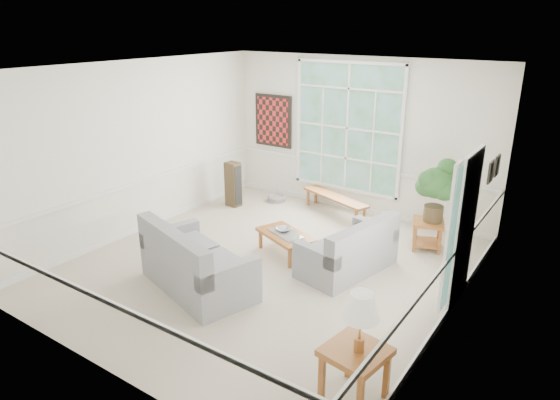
# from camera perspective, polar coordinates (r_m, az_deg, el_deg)

# --- Properties ---
(floor) EXTENTS (5.50, 6.00, 0.01)m
(floor) POSITION_cam_1_polar(r_m,az_deg,el_deg) (7.84, -1.44, -7.54)
(floor) COLOR #B6AA99
(floor) RESTS_ON ground
(ceiling) EXTENTS (5.50, 6.00, 0.02)m
(ceiling) POSITION_cam_1_polar(r_m,az_deg,el_deg) (7.00, -1.65, 14.89)
(ceiling) COLOR white
(ceiling) RESTS_ON ground
(wall_back) EXTENTS (5.50, 0.02, 3.00)m
(wall_back) POSITION_cam_1_polar(r_m,az_deg,el_deg) (9.79, 8.84, 7.19)
(wall_back) COLOR white
(wall_back) RESTS_ON ground
(wall_front) EXTENTS (5.50, 0.02, 3.00)m
(wall_front) POSITION_cam_1_polar(r_m,az_deg,el_deg) (5.30, -20.90, -4.91)
(wall_front) COLOR white
(wall_front) RESTS_ON ground
(wall_left) EXTENTS (0.02, 6.00, 3.00)m
(wall_left) POSITION_cam_1_polar(r_m,az_deg,el_deg) (9.11, -15.81, 5.73)
(wall_left) COLOR white
(wall_left) RESTS_ON ground
(wall_right) EXTENTS (0.02, 6.00, 3.00)m
(wall_right) POSITION_cam_1_polar(r_m,az_deg,el_deg) (6.17, 19.69, -1.27)
(wall_right) COLOR white
(wall_right) RESTS_ON ground
(window_back) EXTENTS (2.30, 0.08, 2.40)m
(window_back) POSITION_cam_1_polar(r_m,az_deg,el_deg) (9.81, 7.72, 8.17)
(window_back) COLOR white
(window_back) RESTS_ON wall_back
(entry_door) EXTENTS (0.08, 0.90, 2.10)m
(entry_door) POSITION_cam_1_polar(r_m,az_deg,el_deg) (6.89, 20.28, -3.20)
(entry_door) COLOR white
(entry_door) RESTS_ON floor
(door_sidelight) EXTENTS (0.08, 0.26, 1.90)m
(door_sidelight) POSITION_cam_1_polar(r_m,az_deg,el_deg) (6.28, 18.90, -4.27)
(door_sidelight) COLOR white
(door_sidelight) RESTS_ON wall_right
(wall_art) EXTENTS (0.90, 0.06, 1.10)m
(wall_art) POSITION_cam_1_polar(r_m,az_deg,el_deg) (10.69, -0.80, 9.03)
(wall_art) COLOR maroon
(wall_art) RESTS_ON wall_back
(wall_frame_near) EXTENTS (0.04, 0.26, 0.32)m
(wall_frame_near) POSITION_cam_1_polar(r_m,az_deg,el_deg) (7.80, 22.89, 2.99)
(wall_frame_near) COLOR black
(wall_frame_near) RESTS_ON wall_right
(wall_frame_far) EXTENTS (0.04, 0.26, 0.32)m
(wall_frame_far) POSITION_cam_1_polar(r_m,az_deg,el_deg) (8.18, 23.50, 3.64)
(wall_frame_far) COLOR black
(wall_frame_far) RESTS_ON wall_right
(loveseat_right) EXTENTS (1.11, 1.68, 0.84)m
(loveseat_right) POSITION_cam_1_polar(r_m,az_deg,el_deg) (7.60, 7.68, -5.10)
(loveseat_right) COLOR gray
(loveseat_right) RESTS_ON floor
(loveseat_front) EXTENTS (1.98, 1.42, 0.97)m
(loveseat_front) POSITION_cam_1_polar(r_m,az_deg,el_deg) (7.12, -9.41, -6.41)
(loveseat_front) COLOR gray
(loveseat_front) RESTS_ON floor
(coffee_table) EXTENTS (1.12, 0.87, 0.37)m
(coffee_table) POSITION_cam_1_polar(r_m,az_deg,el_deg) (8.12, 0.60, -5.06)
(coffee_table) COLOR brown
(coffee_table) RESTS_ON floor
(pewter_bowl) EXTENTS (0.40, 0.40, 0.07)m
(pewter_bowl) POSITION_cam_1_polar(r_m,az_deg,el_deg) (8.12, 0.44, -3.37)
(pewter_bowl) COLOR #A2A2A7
(pewter_bowl) RESTS_ON coffee_table
(window_bench) EXTENTS (1.59, 0.83, 0.37)m
(window_bench) POSITION_cam_1_polar(r_m,az_deg,el_deg) (9.85, 6.28, -0.60)
(window_bench) COLOR brown
(window_bench) RESTS_ON floor
(end_table) EXTENTS (0.63, 0.63, 0.49)m
(end_table) POSITION_cam_1_polar(r_m,az_deg,el_deg) (8.66, 16.47, -3.83)
(end_table) COLOR brown
(end_table) RESTS_ON floor
(houseplant) EXTENTS (0.84, 0.84, 1.08)m
(houseplant) POSITION_cam_1_polar(r_m,az_deg,el_deg) (8.40, 17.38, 1.08)
(houseplant) COLOR #285625
(houseplant) RESTS_ON end_table
(side_table) EXTENTS (0.66, 0.66, 0.58)m
(side_table) POSITION_cam_1_polar(r_m,az_deg,el_deg) (5.30, 8.50, -19.05)
(side_table) COLOR brown
(side_table) RESTS_ON floor
(table_lamp) EXTENTS (0.41, 0.41, 0.63)m
(table_lamp) POSITION_cam_1_polar(r_m,az_deg,el_deg) (4.92, 9.17, -13.68)
(table_lamp) COLOR white
(table_lamp) RESTS_ON side_table
(pet_bed) EXTENTS (0.48, 0.48, 0.12)m
(pet_bed) POSITION_cam_1_polar(r_m,az_deg,el_deg) (10.55, -0.40, 0.19)
(pet_bed) COLOR gray
(pet_bed) RESTS_ON floor
(floor_speaker) EXTENTS (0.31, 0.25, 0.92)m
(floor_speaker) POSITION_cam_1_polar(r_m,az_deg,el_deg) (10.22, -5.38, 1.81)
(floor_speaker) COLOR #40311C
(floor_speaker) RESTS_ON floor
(cat) EXTENTS (0.45, 0.37, 0.18)m
(cat) POSITION_cam_1_polar(r_m,az_deg,el_deg) (8.01, 9.68, -3.09)
(cat) COLOR black
(cat) RESTS_ON loveseat_right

